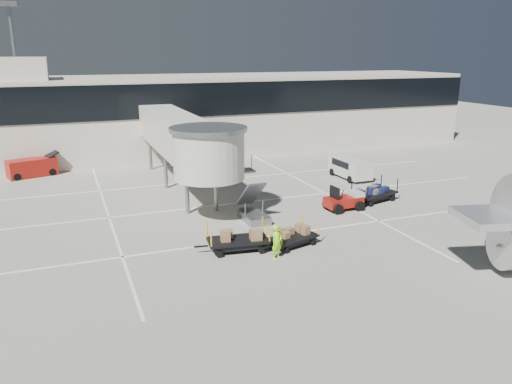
% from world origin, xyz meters
% --- Properties ---
extents(ground, '(140.00, 140.00, 0.00)m').
position_xyz_m(ground, '(0.00, 0.00, 0.00)').
color(ground, '#A8A496').
rests_on(ground, ground).
extents(lane_markings, '(40.00, 30.00, 0.02)m').
position_xyz_m(lane_markings, '(-0.67, 9.33, 0.01)').
color(lane_markings, white).
rests_on(lane_markings, ground).
extents(terminal, '(64.00, 12.11, 15.20)m').
position_xyz_m(terminal, '(-0.35, 29.94, 4.11)').
color(terminal, beige).
rests_on(terminal, ground).
extents(jet_bridge, '(5.70, 20.40, 6.03)m').
position_xyz_m(jet_bridge, '(-3.97, 12.26, 4.28)').
color(jet_bridge, beige).
rests_on(jet_bridge, ground).
extents(baggage_tug, '(2.68, 1.77, 1.72)m').
position_xyz_m(baggage_tug, '(5.20, 4.91, 0.62)').
color(baggage_tug, maroon).
rests_on(baggage_tug, ground).
extents(suitcase_cart, '(4.18, 2.46, 1.60)m').
position_xyz_m(suitcase_cart, '(8.23, 5.84, 0.58)').
color(suitcase_cart, black).
rests_on(suitcase_cart, ground).
extents(box_cart_near, '(3.51, 2.11, 1.35)m').
position_xyz_m(box_cart_near, '(-0.96, 0.18, 0.51)').
color(box_cart_near, black).
rests_on(box_cart_near, ground).
extents(box_cart_far, '(4.11, 2.04, 1.58)m').
position_xyz_m(box_cart_far, '(-4.02, 0.71, 0.56)').
color(box_cart_far, black).
rests_on(box_cart_far, ground).
extents(ground_worker, '(0.79, 0.67, 1.85)m').
position_xyz_m(ground_worker, '(-2.49, -1.12, 0.92)').
color(ground_worker, '#92FB1A').
rests_on(ground_worker, ground).
extents(minivan, '(1.97, 4.39, 1.65)m').
position_xyz_m(minivan, '(10.26, 12.58, 0.99)').
color(minivan, silver).
rests_on(minivan, ground).
extents(belt_loader, '(4.49, 2.78, 2.03)m').
position_xyz_m(belt_loader, '(-15.03, 23.08, 0.77)').
color(belt_loader, maroon).
rests_on(belt_loader, ground).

